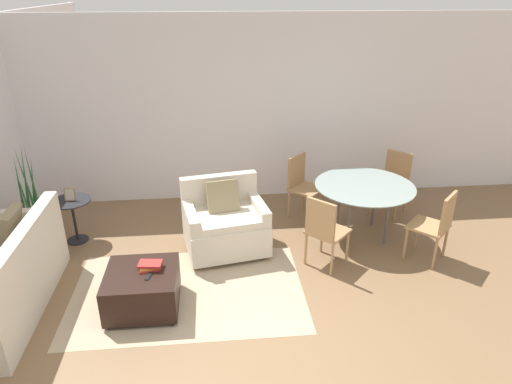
{
  "coord_description": "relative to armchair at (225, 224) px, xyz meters",
  "views": [
    {
      "loc": [
        -0.24,
        -3.11,
        3.08
      ],
      "look_at": [
        0.26,
        1.98,
        0.75
      ],
      "focal_mm": 32.0,
      "sensor_mm": 36.0,
      "label": 1
    }
  ],
  "objects": [
    {
      "name": "dining_chair_near_right",
      "position": [
        2.49,
        -0.5,
        0.15
      ],
      "size": [
        0.59,
        0.59,
        0.9
      ],
      "color": "tan",
      "rests_on": "ground_plane"
    },
    {
      "name": "side_table",
      "position": [
        -1.93,
        0.4,
        0.05
      ],
      "size": [
        0.49,
        0.49,
        0.59
      ],
      "color": "black",
      "rests_on": "ground_plane"
    },
    {
      "name": "ottoman",
      "position": [
        -0.89,
        -1.07,
        -0.13
      ],
      "size": [
        0.72,
        0.71,
        0.43
      ],
      "color": "black",
      "rests_on": "ground_plane"
    },
    {
      "name": "armchair",
      "position": [
        0.0,
        0.0,
        0.0
      ],
      "size": [
        1.1,
        0.96,
        0.92
      ],
      "color": "beige",
      "rests_on": "ground_plane"
    },
    {
      "name": "area_rug",
      "position": [
        -0.44,
        -0.85,
        -0.36
      ],
      "size": [
        2.52,
        1.61,
        0.01
      ],
      "color": "tan",
      "rests_on": "ground_plane"
    },
    {
      "name": "wall_back",
      "position": [
        0.14,
        1.64,
        1.01
      ],
      "size": [
        12.0,
        0.06,
        2.75
      ],
      "color": "white",
      "rests_on": "ground_plane"
    },
    {
      "name": "potted_plant",
      "position": [
        -2.44,
        0.44,
        -0.1
      ],
      "size": [
        0.4,
        0.4,
        1.32
      ],
      "color": "maroon",
      "rests_on": "ground_plane"
    },
    {
      "name": "picture_frame",
      "position": [
        -1.93,
        0.4,
        0.3
      ],
      "size": [
        0.13,
        0.07,
        0.17
      ],
      "color": "#8C6647",
      "rests_on": "side_table"
    },
    {
      "name": "dining_chair_far_right",
      "position": [
        2.49,
        0.86,
        0.15
      ],
      "size": [
        0.59,
        0.59,
        0.9
      ],
      "color": "tan",
      "rests_on": "ground_plane"
    },
    {
      "name": "dining_chair_near_left",
      "position": [
        1.14,
        -0.5,
        0.15
      ],
      "size": [
        0.59,
        0.59,
        0.9
      ],
      "color": "tan",
      "rests_on": "ground_plane"
    },
    {
      "name": "dining_table",
      "position": [
        1.81,
        0.18,
        0.3
      ],
      "size": [
        1.28,
        1.28,
        0.73
      ],
      "color": "#8C9E99",
      "rests_on": "ground_plane"
    },
    {
      "name": "tv_remote_primary",
      "position": [
        -0.8,
        -1.14,
        0.07
      ],
      "size": [
        0.08,
        0.16,
        0.01
      ],
      "color": "black",
      "rests_on": "ottoman"
    },
    {
      "name": "ground_plane",
      "position": [
        0.14,
        -1.91,
        -0.37
      ],
      "size": [
        20.0,
        20.0,
        0.0
      ],
      "primitive_type": "plane",
      "color": "brown"
    },
    {
      "name": "book_stack",
      "position": [
        -0.8,
        -1.01,
        0.1
      ],
      "size": [
        0.25,
        0.18,
        0.07
      ],
      "color": "#B72D28",
      "rests_on": "ottoman"
    },
    {
      "name": "dining_chair_far_left",
      "position": [
        1.14,
        0.86,
        0.15
      ],
      "size": [
        0.59,
        0.59,
        0.9
      ],
      "color": "tan",
      "rests_on": "ground_plane"
    }
  ]
}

